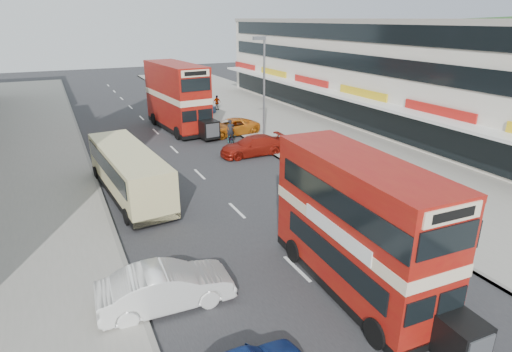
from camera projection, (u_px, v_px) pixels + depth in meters
ground at (326, 297)px, 15.03m from camera, size 160.00×160.00×0.00m
road_surface at (174, 149)px, 31.88m from camera, size 12.00×90.00×0.01m
pavement_right at (309, 131)px, 36.75m from camera, size 12.00×90.00×0.15m
kerb_left at (89, 160)px, 29.37m from camera, size 0.20×90.00×0.16m
kerb_right at (247, 139)px, 34.34m from camera, size 0.20×90.00×0.16m
commercial_row at (370, 70)px, 40.04m from camera, size 9.90×46.20×9.30m
street_lamp at (263, 84)px, 31.17m from camera, size 1.00×0.20×8.12m
bus_main at (358, 226)px, 14.71m from camera, size 2.72×8.79×4.79m
bus_second at (177, 97)px, 36.67m from camera, size 3.62×10.15×5.55m
coach at (129, 171)px, 23.17m from camera, size 3.13×9.44×2.46m
car_left_front at (166, 287)px, 14.32m from camera, size 4.65×1.79×1.51m
car_right_a at (253, 146)px, 30.37m from camera, size 4.85×2.07×1.40m
car_right_b at (231, 127)px, 35.63m from camera, size 5.09×2.75×1.36m
car_right_c at (198, 109)px, 42.93m from camera, size 3.63×1.73×1.20m
pedestrian_near at (315, 148)px, 28.43m from camera, size 0.73×0.53×1.88m
pedestrian_far at (217, 103)px, 44.70m from camera, size 0.95×0.50×1.55m
cyclist at (231, 136)px, 32.86m from camera, size 0.67×1.60×2.00m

